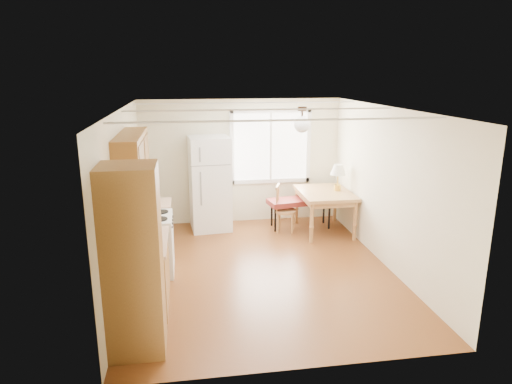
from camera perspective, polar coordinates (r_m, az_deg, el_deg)
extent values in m
cube|color=#552A11|center=(7.26, 0.67, -9.70)|extent=(4.60, 5.60, 0.12)
cube|color=white|center=(6.63, 0.73, 10.38)|extent=(4.60, 5.60, 0.12)
cube|color=beige|center=(9.25, -1.87, 3.82)|extent=(4.60, 0.10, 2.50)
cube|color=beige|center=(4.52, 5.99, -8.20)|extent=(4.60, 0.10, 2.50)
cube|color=beige|center=(6.81, -16.15, -0.78)|extent=(0.10, 5.60, 2.50)
cube|color=beige|center=(7.42, 16.11, 0.49)|extent=(0.10, 5.60, 2.50)
cube|color=brown|center=(5.09, -15.09, -8.36)|extent=(0.60, 0.60, 2.10)
cube|color=brown|center=(6.25, -13.78, -10.02)|extent=(0.60, 1.10, 0.86)
cube|color=tan|center=(6.08, -13.94, -6.16)|extent=(0.62, 1.14, 0.04)
cube|color=white|center=(7.21, -12.93, -6.40)|extent=(0.65, 0.76, 0.90)
cube|color=brown|center=(7.92, -12.75, -4.59)|extent=(0.60, 0.60, 0.86)
cube|color=brown|center=(6.51, -15.24, 4.02)|extent=(0.33, 1.60, 0.70)
cube|color=white|center=(9.27, 1.83, 5.73)|extent=(1.50, 0.02, 1.35)
cylinder|color=#322116|center=(7.17, 5.81, 10.32)|extent=(0.14, 0.14, 0.06)
cylinder|color=#322116|center=(7.17, 5.79, 9.52)|extent=(0.03, 0.03, 0.16)
sphere|color=white|center=(7.19, 5.76, 8.41)|extent=(0.26, 0.26, 0.26)
cube|color=white|center=(8.90, -5.79, 1.08)|extent=(0.81, 0.81, 1.82)
cube|color=gray|center=(8.44, -5.72, 3.31)|extent=(0.75, 0.02, 0.02)
cube|color=gray|center=(8.47, -6.94, 1.61)|extent=(0.03, 0.03, 1.09)
cube|color=maroon|center=(9.03, 5.59, -1.11)|extent=(1.35, 0.69, 0.10)
cylinder|color=black|center=(8.83, 2.42, -3.44)|extent=(0.04, 0.04, 0.50)
cylinder|color=black|center=(9.10, 9.14, -3.07)|extent=(0.04, 0.04, 0.50)
cylinder|color=black|center=(9.17, 1.98, -2.74)|extent=(0.04, 0.04, 0.50)
cylinder|color=black|center=(9.43, 8.47, -2.41)|extent=(0.04, 0.04, 0.50)
cube|color=#A06F3D|center=(8.81, 8.62, -0.11)|extent=(0.96, 1.28, 0.06)
cube|color=#A06F3D|center=(8.83, 8.60, -0.61)|extent=(0.86, 1.18, 0.10)
cylinder|color=#A06F3D|center=(8.29, 6.97, -3.90)|extent=(0.07, 0.07, 0.74)
cylinder|color=#A06F3D|center=(8.54, 12.28, -3.56)|extent=(0.07, 0.07, 0.74)
cylinder|color=#A06F3D|center=(9.34, 5.08, -1.70)|extent=(0.07, 0.07, 0.74)
cylinder|color=#A06F3D|center=(9.56, 9.86, -1.46)|extent=(0.07, 0.07, 0.74)
cylinder|color=#A06F3D|center=(8.82, 3.75, -2.41)|extent=(0.40, 0.40, 0.05)
cylinder|color=#A06F3D|center=(8.77, 2.74, -3.89)|extent=(0.04, 0.04, 0.41)
cylinder|color=#A06F3D|center=(8.74, 4.51, -3.98)|extent=(0.04, 0.04, 0.41)
cylinder|color=#A06F3D|center=(9.02, 2.96, -3.35)|extent=(0.04, 0.04, 0.41)
cylinder|color=#A06F3D|center=(9.00, 4.68, -3.44)|extent=(0.04, 0.04, 0.41)
cylinder|color=gold|center=(8.89, 10.13, 0.55)|extent=(0.14, 0.14, 0.12)
cylinder|color=gold|center=(8.85, 10.18, 1.53)|extent=(0.02, 0.02, 0.20)
cone|color=white|center=(8.81, 10.24, 2.78)|extent=(0.29, 0.29, 0.20)
cube|color=black|center=(5.65, -14.66, -7.24)|extent=(0.20, 0.23, 0.08)
cube|color=black|center=(5.51, -14.85, -5.92)|extent=(0.18, 0.08, 0.27)
cylinder|color=black|center=(5.66, -14.67, -6.17)|extent=(0.13, 0.13, 0.11)
cylinder|color=#B90D16|center=(6.26, -14.86, -4.58)|extent=(0.12, 0.12, 0.17)
sphere|color=#B90D16|center=(6.22, -14.93, -3.58)|extent=(0.06, 0.06, 0.06)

